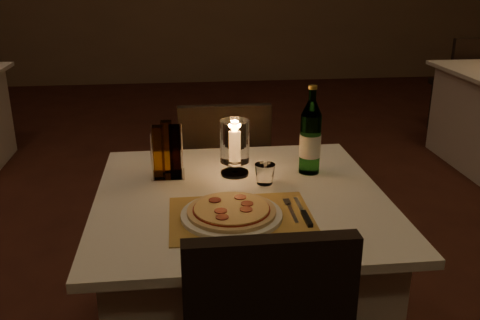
{
  "coord_description": "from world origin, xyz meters",
  "views": [
    {
      "loc": [
        -0.18,
        -2.08,
        1.49
      ],
      "look_at": [
        0.02,
        -0.38,
        0.86
      ],
      "focal_mm": 40.0,
      "sensor_mm": 36.0,
      "label": 1
    }
  ],
  "objects": [
    {
      "name": "knife",
      "position": [
        0.2,
        -0.6,
        0.75
      ],
      "size": [
        0.02,
        0.22,
        0.01
      ],
      "color": "black",
      "rests_on": "placemat"
    },
    {
      "name": "main_table",
      "position": [
        0.02,
        -0.4,
        0.37
      ],
      "size": [
        1.0,
        1.0,
        0.74
      ],
      "color": "silver",
      "rests_on": "ground"
    },
    {
      "name": "floor",
      "position": [
        0.0,
        0.0,
        -0.01
      ],
      "size": [
        8.0,
        10.0,
        0.02
      ],
      "primitive_type": "cube",
      "color": "#461F16",
      "rests_on": "ground"
    },
    {
      "name": "hurricane_candle",
      "position": [
        0.02,
        -0.21,
        0.86
      ],
      "size": [
        0.11,
        0.11,
        0.21
      ],
      "color": "white",
      "rests_on": "main_table"
    },
    {
      "name": "tumbler",
      "position": [
        0.12,
        -0.31,
        0.78
      ],
      "size": [
        0.07,
        0.07,
        0.07
      ],
      "primitive_type": null,
      "color": "white",
      "rests_on": "main_table"
    },
    {
      "name": "placemat",
      "position": [
        -0.0,
        -0.58,
        0.74
      ],
      "size": [
        0.45,
        0.34,
        0.0
      ],
      "primitive_type": "cube",
      "color": "#B2873E",
      "rests_on": "main_table"
    },
    {
      "name": "neighbor_chair_rb",
      "position": [
        2.36,
        2.35,
        0.55
      ],
      "size": [
        0.42,
        0.42,
        0.9
      ],
      "color": "black",
      "rests_on": "ground"
    },
    {
      "name": "plate",
      "position": [
        -0.03,
        -0.58,
        0.75
      ],
      "size": [
        0.32,
        0.32,
        0.01
      ],
      "primitive_type": "cylinder",
      "color": "white",
      "rests_on": "placemat"
    },
    {
      "name": "water_bottle",
      "position": [
        0.3,
        -0.22,
        0.88
      ],
      "size": [
        0.08,
        0.08,
        0.34
      ],
      "color": "#559E55",
      "rests_on": "main_table"
    },
    {
      "name": "chair_far",
      "position": [
        0.02,
        0.32,
        0.55
      ],
      "size": [
        0.42,
        0.42,
        0.9
      ],
      "color": "black",
      "rests_on": "ground"
    },
    {
      "name": "cruet_caddy",
      "position": [
        -0.24,
        -0.2,
        0.84
      ],
      "size": [
        0.12,
        0.12,
        0.21
      ],
      "color": "white",
      "rests_on": "main_table"
    },
    {
      "name": "fork",
      "position": [
        0.16,
        -0.54,
        0.75
      ],
      "size": [
        0.02,
        0.18,
        0.0
      ],
      "color": "silver",
      "rests_on": "placemat"
    },
    {
      "name": "pizza",
      "position": [
        -0.03,
        -0.58,
        0.77
      ],
      "size": [
        0.28,
        0.28,
        0.02
      ],
      "color": "#D8B77F",
      "rests_on": "plate"
    }
  ]
}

